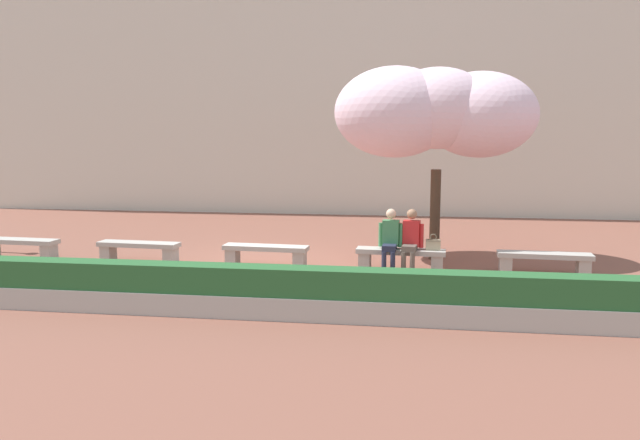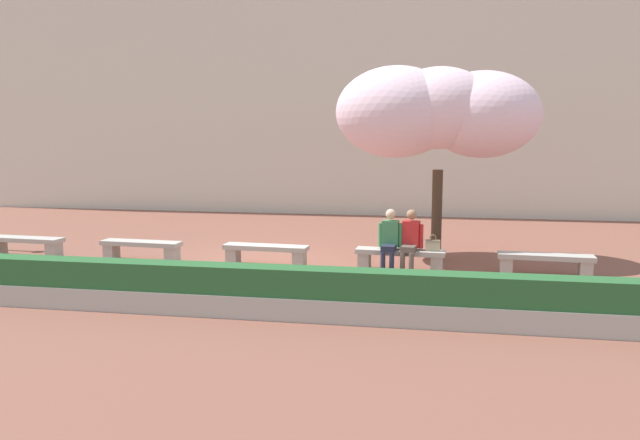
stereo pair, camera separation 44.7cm
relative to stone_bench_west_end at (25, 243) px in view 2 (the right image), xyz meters
name	(u,v)px [view 2 (the right image)]	position (x,y,z in m)	size (l,w,h in m)	color
ground_plane	(266,265)	(5.79, 0.00, -0.30)	(100.00, 100.00, 0.00)	brown
building_facade	(340,66)	(5.79, 10.74, 5.02)	(28.00, 4.00, 10.65)	beige
stone_bench_west_end	(25,243)	(0.00, 0.00, 0.00)	(1.87, 0.52, 0.45)	#ADA89E
stone_bench_near_west	(141,247)	(2.89, 0.00, 0.00)	(1.87, 0.52, 0.45)	#ADA89E
stone_bench_center	(266,252)	(5.79, 0.00, 0.00)	(1.87, 0.52, 0.45)	#ADA89E
stone_bench_near_east	(400,256)	(8.68, 0.00, 0.00)	(1.87, 0.52, 0.45)	#ADA89E
stone_bench_east_end	(545,261)	(11.57, 0.00, 0.00)	(1.87, 0.52, 0.45)	#ADA89E
person_seated_left	(390,238)	(8.46, -0.05, 0.39)	(0.51, 0.70, 1.29)	black
person_seated_right	(410,238)	(8.88, -0.05, 0.39)	(0.50, 0.72, 1.29)	black
handbag	(433,245)	(9.34, -0.01, 0.27)	(0.30, 0.15, 0.34)	tan
cherry_tree_main	(437,112)	(9.37, 1.40, 3.00)	(4.52, 2.81, 4.33)	#473323
planter_hedge_foreground	(205,290)	(5.79, -3.68, 0.08)	(15.71, 0.50, 0.80)	#ADA89E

